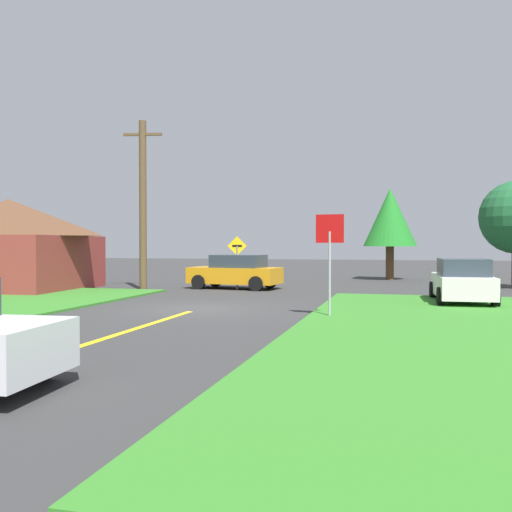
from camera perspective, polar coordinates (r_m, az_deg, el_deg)
ground_plane at (r=19.14m, az=-5.53°, el=-5.21°), size 120.00×120.00×0.00m
lane_stripe_center at (r=12.02m, az=-18.90°, el=-9.08°), size 0.20×14.00×0.01m
stop_sign at (r=16.56m, az=7.36°, el=1.17°), size 0.82×0.13×2.99m
car_approaching_junction at (r=27.29m, az=-2.03°, el=-1.59°), size 4.49×2.49×1.62m
car_on_crossroad at (r=21.80m, az=19.84°, el=-2.37°), size 2.11×4.31×1.62m
utility_pole_mid at (r=27.00m, az=-11.21°, el=5.14°), size 1.79×0.44×7.81m
direction_sign at (r=26.61m, az=-1.90°, el=-0.05°), size 0.90×0.19×2.50m
oak_tree_left at (r=35.14m, az=13.21°, el=3.73°), size 3.16×3.16×5.47m
barn at (r=29.04m, az=-23.44°, el=1.07°), size 7.16×6.97×4.23m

